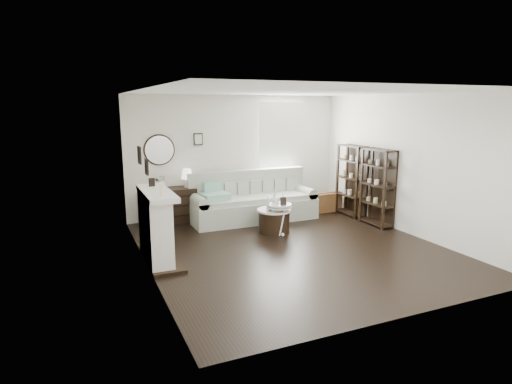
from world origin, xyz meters
name	(u,v)px	position (x,y,z in m)	size (l,w,h in m)	color
room	(267,144)	(0.73, 2.70, 1.60)	(5.50, 5.50, 5.50)	black
fireplace	(156,229)	(-2.32, 0.30, 0.54)	(0.50, 1.40, 1.84)	white
shelf_unit_far	(351,180)	(2.33, 1.55, 0.80)	(0.30, 0.80, 1.60)	black
shelf_unit_near	(377,187)	(2.33, 0.65, 0.80)	(0.30, 0.80, 1.60)	black
sofa	(252,204)	(0.10, 2.08, 0.35)	(2.74, 0.95, 1.06)	#B0BCA7
quilt	(215,196)	(-0.79, 1.95, 0.62)	(0.55, 0.45, 0.14)	#227E63
suitcase	(328,202)	(2.03, 2.02, 0.22)	(0.66, 0.22, 0.44)	brown
dresser	(173,206)	(-1.57, 2.47, 0.38)	(1.13, 0.49, 0.76)	black
table_lamp	(187,178)	(-1.24, 2.47, 0.95)	(0.25, 0.25, 0.39)	white
potted_plant	(159,183)	(-1.85, 2.42, 0.91)	(0.27, 0.23, 0.30)	#1E4F16
drum_table	(274,221)	(0.12, 1.01, 0.24)	(0.67, 0.67, 0.47)	black
pedestal_table	(279,207)	(0.16, 0.88, 0.55)	(0.50, 0.50, 0.60)	white
eiffel_drum	(277,204)	(0.20, 1.06, 0.55)	(0.10, 0.10, 0.18)	black
bottle_drum	(268,203)	(-0.05, 0.94, 0.62)	(0.07, 0.07, 0.30)	silver
card_frame_drum	(276,207)	(0.07, 0.84, 0.56)	(0.14, 0.01, 0.19)	white
eiffel_ped	(283,199)	(0.26, 0.91, 0.69)	(0.10, 0.10, 0.18)	black
flask_ped	(275,197)	(0.08, 0.90, 0.74)	(0.15, 0.15, 0.28)	silver
card_frame_ped	(283,201)	(0.18, 0.75, 0.68)	(0.12, 0.01, 0.16)	black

